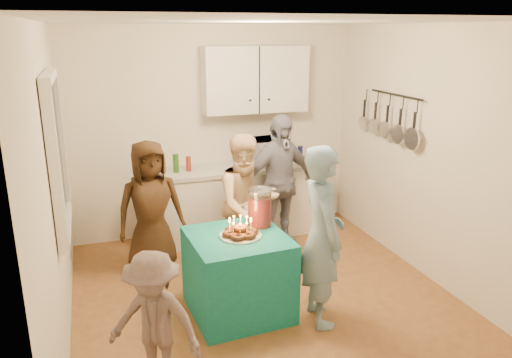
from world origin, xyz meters
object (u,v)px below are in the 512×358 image
object	(u,v)px
punch_jar	(260,208)
woman_back_right	(279,183)
counter	(237,203)
party_table	(238,274)
woman_back_center	(247,204)
child_near_left	(154,324)
woman_back_left	(151,209)
microwave	(263,152)
man_birthday	(322,236)

from	to	relation	value
punch_jar	woman_back_right	world-z (taller)	woman_back_right
counter	party_table	bearing A→B (deg)	-106.24
counter	woman_back_center	world-z (taller)	woman_back_center
punch_jar	child_near_left	world-z (taller)	punch_jar
woman_back_left	counter	bearing A→B (deg)	23.84
child_near_left	punch_jar	bearing A→B (deg)	75.94
party_table	child_near_left	size ratio (longest dim) A/B	0.78
counter	party_table	world-z (taller)	counter
microwave	woman_back_center	world-z (taller)	woman_back_center
microwave	punch_jar	distance (m)	1.69
counter	woman_back_left	world-z (taller)	woman_back_left
party_table	man_birthday	distance (m)	0.87
punch_jar	woman_back_right	xyz separation A→B (m)	(0.60, 1.05, -0.12)
man_birthday	woman_back_right	distance (m)	1.61
party_table	punch_jar	xyz separation A→B (m)	(0.27, 0.18, 0.55)
man_birthday	woman_back_right	size ratio (longest dim) A/B	1.00
punch_jar	woman_back_center	world-z (taller)	woman_back_center
woman_back_center	child_near_left	bearing A→B (deg)	-135.29
punch_jar	woman_back_center	xyz separation A→B (m)	(0.07, 0.62, -0.17)
counter	woman_back_right	world-z (taller)	woman_back_right
counter	party_table	size ratio (longest dim) A/B	2.59
party_table	woman_back_center	bearing A→B (deg)	66.60
microwave	woman_back_right	bearing A→B (deg)	-98.57
party_table	child_near_left	bearing A→B (deg)	-136.16
woman_back_right	woman_back_center	bearing A→B (deg)	-155.04
counter	microwave	world-z (taller)	microwave
counter	man_birthday	distance (m)	2.15
party_table	man_birthday	bearing A→B (deg)	-28.64
punch_jar	woman_back_right	distance (m)	1.22
party_table	counter	bearing A→B (deg)	73.76
party_table	punch_jar	distance (m)	0.64
microwave	party_table	xyz separation A→B (m)	(-0.86, -1.75, -0.69)
punch_jar	man_birthday	bearing A→B (deg)	-54.20
man_birthday	child_near_left	world-z (taller)	man_birthday
woman_back_center	party_table	bearing A→B (deg)	-122.03
counter	woman_back_left	xyz separation A→B (m)	(-1.15, -0.71, 0.30)
punch_jar	man_birthday	world-z (taller)	man_birthday
man_birthday	woman_back_center	xyz separation A→B (m)	(-0.31, 1.15, -0.06)
man_birthday	woman_back_left	distance (m)	1.91
woman_back_right	party_table	bearing A→B (deg)	-140.00
counter	child_near_left	xyz separation A→B (m)	(-1.38, -2.58, 0.12)
punch_jar	woman_back_right	size ratio (longest dim) A/B	0.21
counter	woman_back_left	distance (m)	1.38
punch_jar	child_near_left	size ratio (longest dim) A/B	0.31
punch_jar	man_birthday	distance (m)	0.67
counter	man_birthday	xyz separation A→B (m)	(0.15, -2.11, 0.38)
party_table	woman_back_center	world-z (taller)	woman_back_center
woman_back_left	woman_back_center	world-z (taller)	woman_back_center
woman_back_center	child_near_left	size ratio (longest dim) A/B	1.38
counter	woman_back_right	size ratio (longest dim) A/B	1.36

